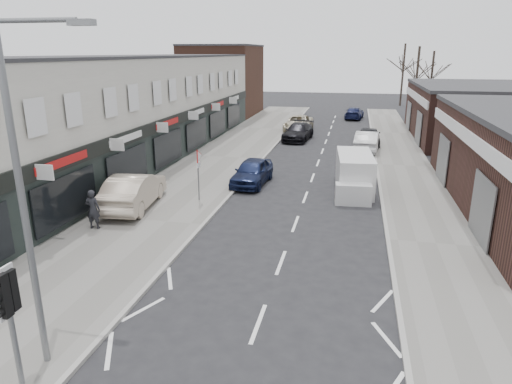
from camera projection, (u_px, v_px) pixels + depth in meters
The scene contains 21 objects.
ground at pixel (241, 370), 11.01m from camera, with size 160.00×160.00×0.00m, color black.
pavement_left at pixel (224, 157), 32.91m from camera, with size 5.50×64.00×0.12m, color slate.
pavement_right at pixel (405, 166), 30.38m from camera, with size 3.50×64.00×0.12m, color slate.
shop_terrace_left at pixel (117, 110), 30.91m from camera, with size 8.00×41.00×7.10m, color beige.
brick_block_far at pixel (222, 81), 54.61m from camera, with size 8.00×10.00×8.00m, color #4D2D21.
right_unit_far at pixel (475, 113), 39.58m from camera, with size 10.00×16.00×4.50m, color #391F1A.
tree_far_a at pixel (413, 117), 54.03m from camera, with size 3.60×3.60×8.00m, color #382D26, non-canonical shape.
tree_far_b at pixel (428, 111), 59.13m from camera, with size 3.60×3.60×7.50m, color #382D26, non-canonical shape.
tree_far_c at pixel (400, 106), 65.34m from camera, with size 3.60×3.60×8.50m, color #382D26, non-canonical shape.
traffic_light at pixel (7, 304), 9.31m from camera, with size 0.28×0.60×3.10m.
street_lamp at pixel (27, 184), 9.82m from camera, with size 2.23×0.22×8.00m.
warning_sign at pixel (198, 160), 22.62m from camera, with size 0.12×0.80×2.70m.
white_van at pixel (354, 174), 24.92m from camera, with size 2.19×5.34×2.03m.
sedan_on_pavement at pixel (134, 190), 21.96m from camera, with size 1.78×5.10×1.68m, color #B4A490.
pedestrian at pixel (93, 209), 19.28m from camera, with size 0.63×0.41×1.71m, color black.
parked_car_left_a at pixel (252, 172), 26.27m from camera, with size 1.74×4.32×1.47m, color #121A3A.
parked_car_left_b at pixel (298, 132), 39.49m from camera, with size 2.03×5.00×1.45m, color black.
parked_car_left_c at pixel (298, 123), 44.21m from camera, with size 2.44×5.28×1.47m, color #BBB095.
parked_car_right_a at pixel (367, 141), 34.96m from camera, with size 1.67×4.78×1.58m, color silver.
parked_car_right_b at pixel (369, 136), 37.22m from camera, with size 1.82×4.53×1.54m, color black.
parked_car_right_c at pixel (354, 113), 52.19m from camera, with size 1.85×4.56×1.32m, color #121638.
Camera 1 is at (2.31, -8.97, 7.34)m, focal length 32.00 mm.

